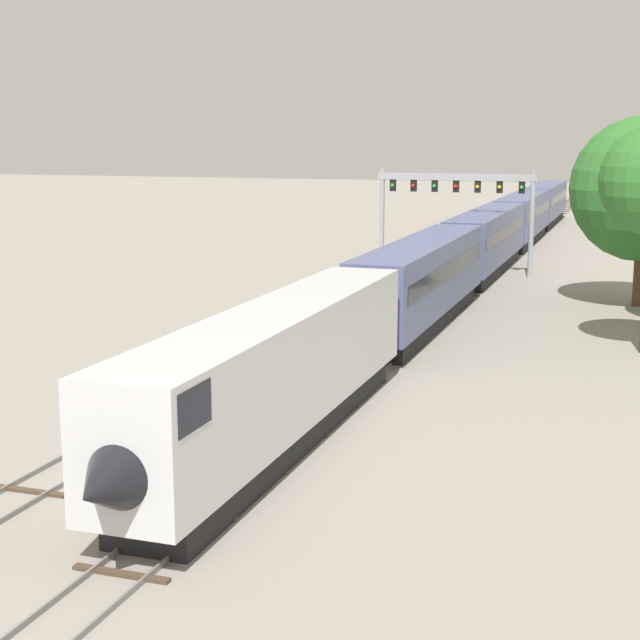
# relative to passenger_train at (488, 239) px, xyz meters

# --- Properties ---
(ground_plane) EXTENTS (400.00, 400.00, 0.00)m
(ground_plane) POSITION_rel_passenger_train_xyz_m (-2.00, -49.57, -2.61)
(ground_plane) COLOR gray
(track_main) EXTENTS (2.60, 200.00, 0.16)m
(track_main) POSITION_rel_passenger_train_xyz_m (0.00, 10.43, -2.54)
(track_main) COLOR slate
(track_main) RESTS_ON ground
(track_near) EXTENTS (2.60, 160.00, 0.16)m
(track_near) POSITION_rel_passenger_train_xyz_m (-5.50, -9.57, -2.54)
(track_near) COLOR slate
(track_near) RESTS_ON ground
(passenger_train) EXTENTS (3.04, 111.62, 4.80)m
(passenger_train) POSITION_rel_passenger_train_xyz_m (0.00, 0.00, 0.00)
(passenger_train) COLOR silver
(passenger_train) RESTS_ON ground
(signal_gantry) EXTENTS (12.10, 0.49, 8.04)m
(signal_gantry) POSITION_rel_passenger_train_xyz_m (-2.25, -1.87, 3.35)
(signal_gantry) COLOR #999BA0
(signal_gantry) RESTS_ON ground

